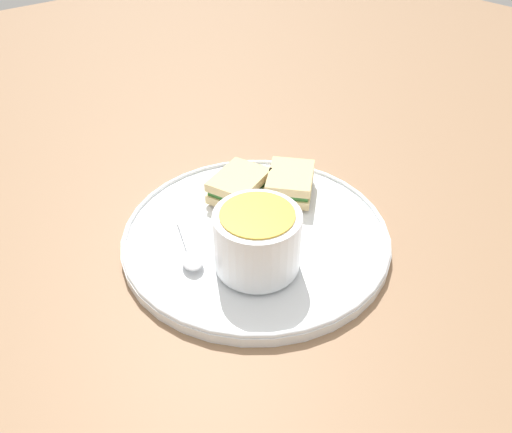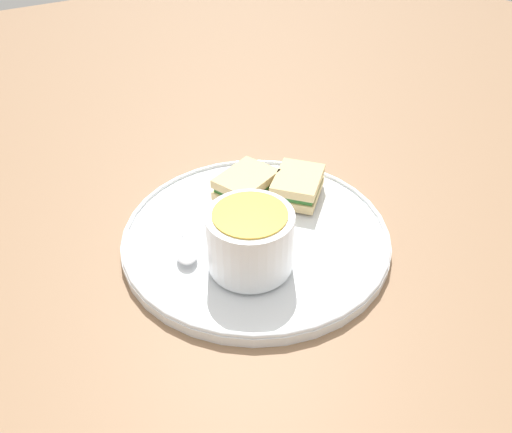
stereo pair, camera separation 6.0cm
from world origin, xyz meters
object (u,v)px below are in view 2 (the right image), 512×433
(soup_bowl, at_px, (250,239))
(spoon, at_px, (188,253))
(sandwich_half_near, at_px, (298,185))
(sandwich_half_far, at_px, (246,185))

(soup_bowl, bearing_deg, spoon, -133.46)
(spoon, xyz_separation_m, sandwich_half_near, (-0.03, 0.18, 0.01))
(soup_bowl, bearing_deg, sandwich_half_far, 150.09)
(spoon, relative_size, sandwich_half_far, 1.11)
(soup_bowl, height_order, spoon, soup_bowl)
(soup_bowl, xyz_separation_m, spoon, (-0.05, -0.05, -0.03))
(soup_bowl, distance_m, sandwich_half_far, 0.14)
(spoon, height_order, sandwich_half_far, sandwich_half_far)
(soup_bowl, relative_size, sandwich_half_near, 1.00)
(soup_bowl, bearing_deg, sandwich_half_near, 122.36)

